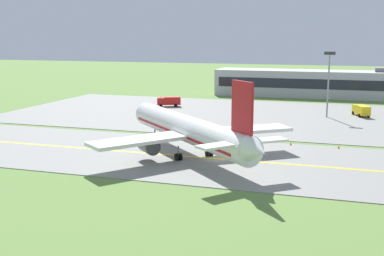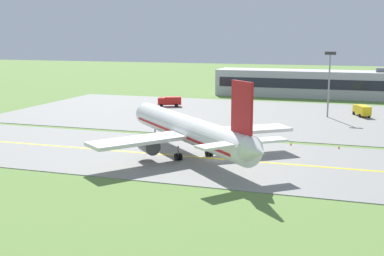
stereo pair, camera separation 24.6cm
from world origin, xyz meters
The scene contains 11 objects.
ground_plane centered at (0.00, 0.00, 0.00)m, with size 500.00×500.00×0.00m, color olive.
taxiway_strip centered at (0.00, 0.00, 0.05)m, with size 240.00×28.00×0.10m, color gray.
apron_pad centered at (10.00, 42.00, 0.05)m, with size 140.00×52.00×0.10m, color gray.
taxiway_centreline centered at (0.00, 0.00, 0.11)m, with size 220.00×0.60×0.01m, color yellow.
airplane_lead centered at (-4.54, 0.37, 4.13)m, with size 31.24×31.22×12.70m.
service_truck_fuel centered at (20.77, 48.58, 1.53)m, with size 4.09×6.33×2.60m.
service_truck_catering centered at (-26.37, 49.76, 1.53)m, with size 6.32×4.24×2.60m.
terminal_building centered at (12.69, 83.75, 3.95)m, with size 69.30×11.68×9.07m.
apron_light_mast centered at (13.40, 45.01, 9.33)m, with size 2.40×0.50×14.70m.
traffic_cone_near_edge centered at (16.98, 12.63, 0.30)m, with size 0.44×0.44×0.60m, color orange.
traffic_cone_mid_edge centered at (9.25, 12.80, 0.30)m, with size 0.44×0.44×0.60m, color orange.
Camera 2 is at (18.75, -69.47, 18.16)m, focal length 46.45 mm.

